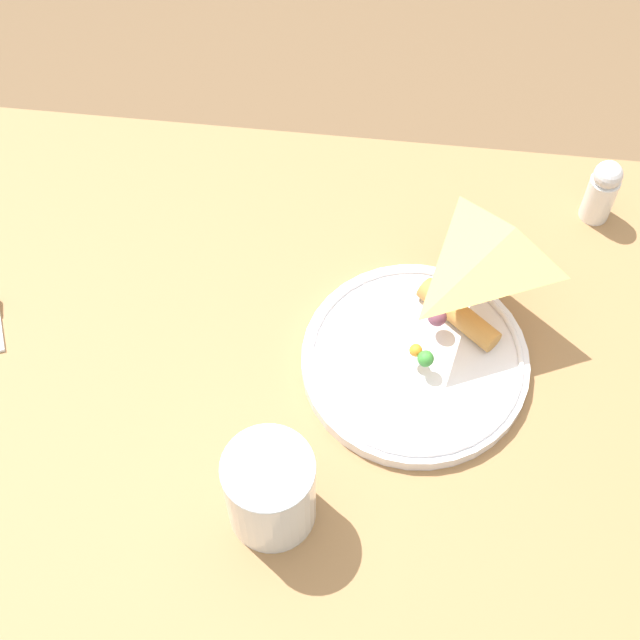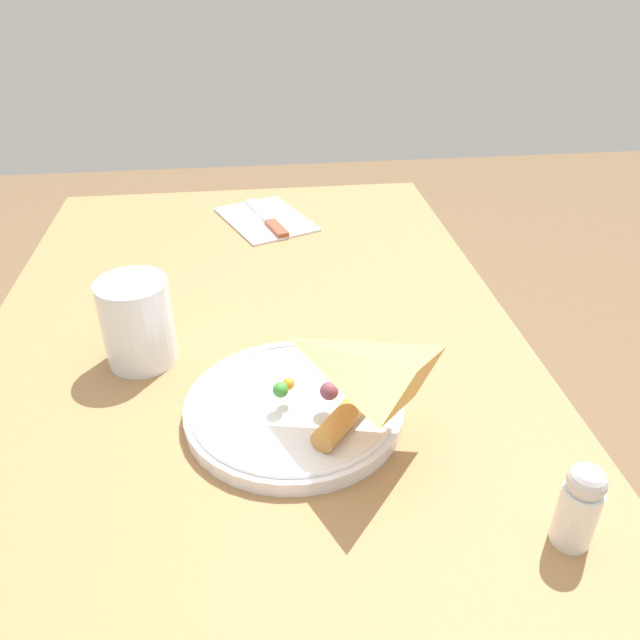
% 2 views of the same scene
% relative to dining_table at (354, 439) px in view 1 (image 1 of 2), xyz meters
% --- Properties ---
extents(ground_plane, '(6.00, 6.00, 0.00)m').
position_rel_dining_table_xyz_m(ground_plane, '(0.00, 0.00, -0.62)').
color(ground_plane, brown).
extents(dining_table, '(1.26, 0.68, 0.73)m').
position_rel_dining_table_xyz_m(dining_table, '(0.00, 0.00, 0.00)').
color(dining_table, olive).
rests_on(dining_table, ground_plane).
extents(plate_pizza, '(0.23, 0.23, 0.05)m').
position_rel_dining_table_xyz_m(plate_pizza, '(-0.06, -0.04, 0.12)').
color(plate_pizza, white).
rests_on(plate_pizza, dining_table).
extents(milk_glass, '(0.08, 0.08, 0.11)m').
position_rel_dining_table_xyz_m(milk_glass, '(0.07, 0.13, 0.16)').
color(milk_glass, white).
rests_on(milk_glass, dining_table).
extents(salt_shaker, '(0.03, 0.03, 0.08)m').
position_rel_dining_table_xyz_m(salt_shaker, '(-0.24, -0.26, 0.15)').
color(salt_shaker, silver).
rests_on(salt_shaker, dining_table).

